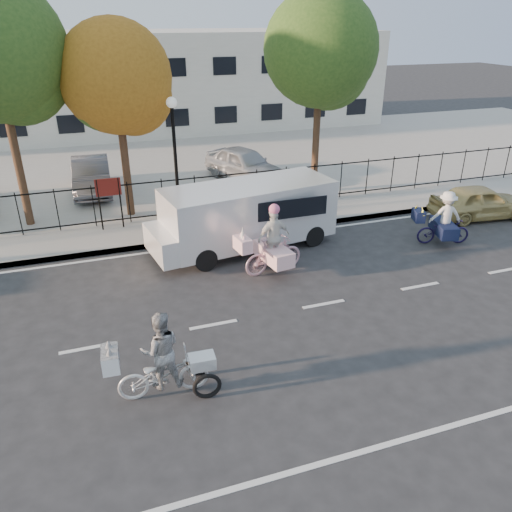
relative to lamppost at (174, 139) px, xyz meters
name	(u,v)px	position (x,y,z in m)	size (l,w,h in m)	color
ground	(214,325)	(-0.50, -6.80, -3.11)	(120.00, 120.00, 0.00)	#333334
road_markings	(213,325)	(-0.50, -6.80, -3.11)	(60.00, 9.52, 0.01)	silver
curb	(175,242)	(-0.50, -1.75, -3.04)	(60.00, 0.10, 0.15)	#A8A399
sidewalk	(170,231)	(-0.50, -0.70, -3.04)	(60.00, 2.20, 0.15)	#A8A399
parking_lot	(139,166)	(-0.50, 8.20, -3.04)	(60.00, 15.60, 0.15)	#A8A399
iron_fence	(163,199)	(-0.50, 0.40, -2.21)	(58.00, 0.06, 1.50)	black
building	(115,82)	(-0.50, 18.20, -0.11)	(34.00, 10.00, 6.00)	silver
lamppost	(174,139)	(0.00, 0.00, 0.00)	(0.36, 0.36, 4.33)	black
street_sign	(109,194)	(-2.35, 0.00, -1.70)	(0.85, 0.06, 1.80)	black
zebra_trike	(163,364)	(-2.04, -8.88, -2.39)	(2.19, 0.85, 1.88)	silver
unicorn_bike	(273,248)	(1.86, -4.64, -2.32)	(2.15, 1.52, 2.13)	#D3A1B0
bull_bike	(444,223)	(7.92, -4.50, -2.39)	(2.00, 1.41, 1.80)	#150F34
white_van	(246,214)	(1.66, -2.70, -1.94)	(6.20, 2.81, 2.11)	white
gold_sedan	(480,202)	(10.73, -3.00, -2.48)	(1.49, 3.70, 1.26)	tan
lot_car_c	(92,175)	(-2.82, 4.45, -2.27)	(1.47, 4.23, 1.39)	#55575E
lot_car_d	(244,164)	(3.73, 3.93, -2.24)	(1.72, 4.27, 1.45)	#A4A7AB
tree_west	(1,57)	(-4.98, 1.46, 2.60)	(4.45, 4.45, 8.16)	#442D1D
tree_mid	(120,82)	(-1.46, 1.28, 1.73)	(3.77, 3.77, 6.91)	#442D1D
tree_east	(323,55)	(6.12, 1.46, 2.42)	(4.31, 4.31, 7.90)	#442D1D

